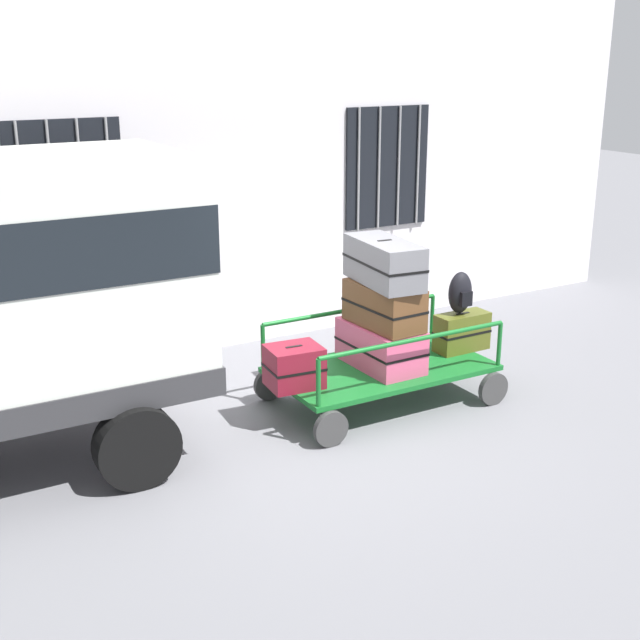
{
  "coord_description": "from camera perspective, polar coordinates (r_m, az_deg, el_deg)",
  "views": [
    {
      "loc": [
        -3.89,
        -6.58,
        3.43
      ],
      "look_at": [
        -0.1,
        0.02,
        0.99
      ],
      "focal_mm": 47.72,
      "sensor_mm": 36.0,
      "label": 1
    }
  ],
  "objects": [
    {
      "name": "backpack",
      "position": [
        8.91,
        9.4,
        1.81
      ],
      "size": [
        0.27,
        0.22,
        0.44
      ],
      "color": "black",
      "rests_on": "suitcase_center_bottom"
    },
    {
      "name": "ground_plane",
      "position": [
        8.38,
        0.69,
        -6.39
      ],
      "size": [
        40.0,
        40.0,
        0.0
      ],
      "primitive_type": "plane",
      "color": "slate"
    },
    {
      "name": "suitcase_midleft_middle",
      "position": [
        8.32,
        4.33,
        0.99
      ],
      "size": [
        0.48,
        0.87,
        0.42
      ],
      "color": "brown",
      "rests_on": "suitcase_midleft_bottom"
    },
    {
      "name": "luggage_cart",
      "position": [
        8.57,
        4.12,
        -3.48
      ],
      "size": [
        2.23,
        1.29,
        0.39
      ],
      "color": "#146023",
      "rests_on": "ground"
    },
    {
      "name": "suitcase_center_bottom",
      "position": [
        9.04,
        9.49,
        -0.79
      ],
      "size": [
        0.6,
        0.27,
        0.41
      ],
      "color": "#4C5119",
      "rests_on": "luggage_cart"
    },
    {
      "name": "suitcase_left_bottom",
      "position": [
        7.98,
        -1.75,
        -3.13
      ],
      "size": [
        0.54,
        0.46,
        0.4
      ],
      "color": "maroon",
      "rests_on": "luggage_cart"
    },
    {
      "name": "cart_railing",
      "position": [
        8.42,
        4.18,
        -0.69
      ],
      "size": [
        2.13,
        1.15,
        0.47
      ],
      "color": "#146023",
      "rests_on": "luggage_cart"
    },
    {
      "name": "suitcase_midleft_bottom",
      "position": [
        8.49,
        4.09,
        -1.72
      ],
      "size": [
        0.53,
        0.94,
        0.44
      ],
      "color": "#CC4C72",
      "rests_on": "luggage_cart"
    },
    {
      "name": "suitcase_midleft_top",
      "position": [
        8.22,
        4.32,
        3.88
      ],
      "size": [
        0.51,
        1.01,
        0.43
      ],
      "color": "slate",
      "rests_on": "suitcase_midleft_middle"
    },
    {
      "name": "building_wall",
      "position": [
        9.93,
        -6.78,
        12.26
      ],
      "size": [
        12.0,
        0.38,
        5.0
      ],
      "color": "silver",
      "rests_on": "ground"
    }
  ]
}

